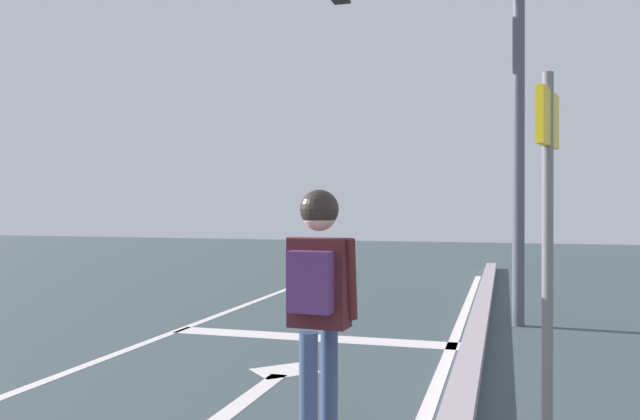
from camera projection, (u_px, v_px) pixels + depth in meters
lane_line_center at (48, 380)px, 5.82m from camera, size 0.12×20.00×0.01m
lane_line_curbside at (426, 413)px, 4.87m from camera, size 0.12×20.00×0.01m
stop_bar at (313, 338)px, 7.69m from camera, size 3.57×0.40×0.01m
lane_arrow_stem at (251, 396)px, 5.33m from camera, size 0.16×1.40×0.01m
lane_arrow_head at (285, 370)px, 6.15m from camera, size 0.71×0.71×0.01m
curb_strip at (459, 408)px, 4.80m from camera, size 0.24×24.00×0.14m
skater at (318, 288)px, 3.85m from camera, size 0.45×0.61×1.60m
traffic_signal_mast at (436, 46)px, 8.74m from camera, size 4.95×0.34×5.51m
street_sign_post at (548, 221)px, 3.45m from camera, size 0.15×0.44×2.31m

